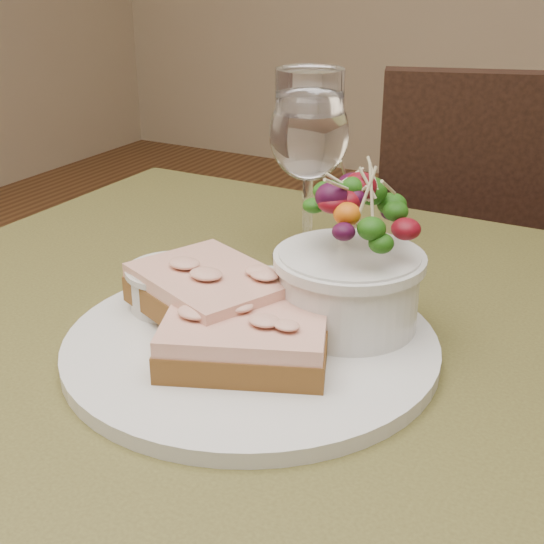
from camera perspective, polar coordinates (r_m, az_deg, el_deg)
The scene contains 9 objects.
cafe_table at distance 0.64m, azimuth -0.95°, elevation -14.28°, with size 0.80×0.80×0.75m.
chair_far at distance 1.39m, azimuth 16.15°, elevation -10.33°, with size 0.53×0.53×0.90m.
dinner_plate at distance 0.59m, azimuth -1.59°, elevation -5.51°, with size 0.29×0.29×0.01m, color silver.
sandwich_front at distance 0.56m, azimuth -2.04°, elevation -5.06°, with size 0.14×0.13×0.03m.
sandwich_back at distance 0.61m, azimuth -4.66°, elevation -1.52°, with size 0.15×0.13×0.03m.
ramekin at distance 0.64m, azimuth -7.51°, elevation -0.98°, with size 0.07×0.07×0.04m.
salad_bowl at distance 0.59m, azimuth 5.87°, elevation 1.22°, with size 0.11×0.11×0.13m.
garnish at distance 0.69m, azimuth -4.74°, elevation -0.06°, with size 0.05×0.04×0.02m.
wine_glass at distance 0.73m, azimuth 2.80°, elevation 9.95°, with size 0.08×0.08×0.18m.
Camera 1 is at (0.25, -0.44, 1.04)m, focal length 50.00 mm.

